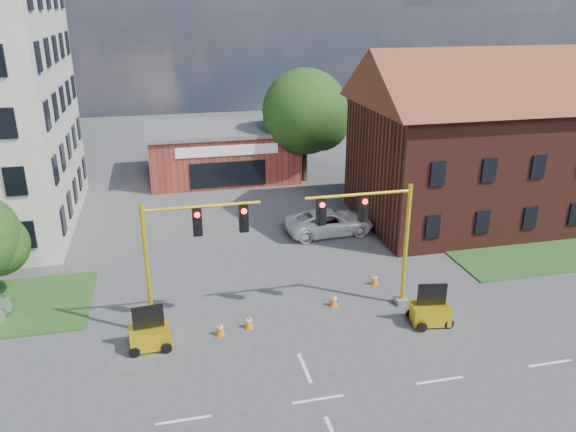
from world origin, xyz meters
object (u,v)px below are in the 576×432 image
object	(u,v)px
trailer_east	(430,312)
signal_mast_east	(374,233)
trailer_west	(150,335)
signal_mast_west	(185,251)
pickup_white	(330,222)

from	to	relation	value
trailer_east	signal_mast_east	bearing A→B (deg)	147.03
trailer_west	trailer_east	size ratio (longest dim) A/B	0.99
signal_mast_west	pickup_white	distance (m)	13.80
signal_mast_east	trailer_east	world-z (taller)	signal_mast_east
trailer_east	trailer_west	bearing A→B (deg)	-174.39
signal_mast_west	signal_mast_east	xyz separation A→B (m)	(8.71, 0.00, 0.00)
pickup_white	signal_mast_east	bearing A→B (deg)	171.96
signal_mast_west	signal_mast_east	size ratio (longest dim) A/B	1.00
signal_mast_west	pickup_white	bearing A→B (deg)	44.87
signal_mast_east	pickup_white	bearing A→B (deg)	85.09
signal_mast_east	trailer_west	distance (m)	11.04
signal_mast_west	trailer_west	distance (m)	3.90
signal_mast_east	trailer_east	distance (m)	4.43
signal_mast_east	trailer_west	xyz separation A→B (m)	(-10.48, -1.07, -3.32)
pickup_white	trailer_west	bearing A→B (deg)	129.93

